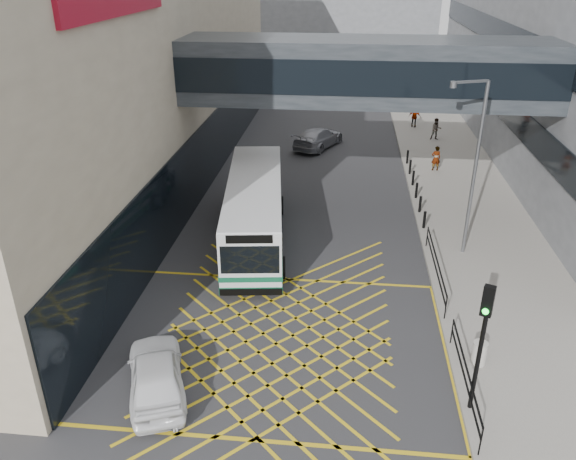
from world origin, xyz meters
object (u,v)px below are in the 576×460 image
(bus, at_px, (255,209))
(pedestrian_c, at_px, (415,117))
(car_dark, at_px, (251,187))
(litter_bin, at_px, (479,353))
(street_lamp, at_px, (473,160))
(pedestrian_a, at_px, (436,158))
(car_silver, at_px, (318,137))
(traffic_light, at_px, (483,331))
(pedestrian_b, at_px, (436,129))
(car_white, at_px, (156,373))

(bus, bearing_deg, pedestrian_c, 58.35)
(car_dark, xyz_separation_m, litter_bin, (9.99, -13.71, -0.17))
(street_lamp, height_order, pedestrian_a, street_lamp)
(bus, relative_size, street_lamp, 1.43)
(car_dark, bearing_deg, bus, 108.21)
(car_dark, distance_m, car_silver, 10.76)
(car_silver, distance_m, litter_bin, 24.92)
(traffic_light, height_order, pedestrian_b, traffic_light)
(street_lamp, xyz_separation_m, pedestrian_a, (0.31, 11.31, -3.69))
(car_white, xyz_separation_m, car_dark, (0.33, 15.99, 0.02))
(pedestrian_c, bearing_deg, pedestrian_b, 124.19)
(car_dark, bearing_deg, pedestrian_c, -117.21)
(traffic_light, distance_m, pedestrian_c, 32.08)
(bus, distance_m, car_silver, 15.51)
(bus, height_order, pedestrian_c, bus)
(car_dark, bearing_deg, car_silver, -101.07)
(pedestrian_a, bearing_deg, traffic_light, 76.52)
(street_lamp, relative_size, pedestrian_c, 4.81)
(street_lamp, relative_size, litter_bin, 9.38)
(bus, distance_m, pedestrian_b, 20.73)
(traffic_light, xyz_separation_m, pedestrian_a, (1.71, 21.61, -2.07))
(car_white, distance_m, car_silver, 26.50)
(bus, relative_size, pedestrian_c, 6.88)
(car_dark, relative_size, pedestrian_c, 2.91)
(car_dark, height_order, car_silver, car_silver)
(bus, height_order, litter_bin, bus)
(car_dark, xyz_separation_m, traffic_light, (9.30, -15.94, 2.28))
(car_white, relative_size, car_silver, 0.90)
(litter_bin, distance_m, pedestrian_a, 19.41)
(litter_bin, bearing_deg, bus, 135.92)
(car_silver, xyz_separation_m, traffic_light, (6.08, -26.21, 2.24))
(pedestrian_c, bearing_deg, street_lamp, 104.34)
(car_silver, height_order, pedestrian_c, pedestrian_c)
(traffic_light, distance_m, pedestrian_a, 21.77)
(traffic_light, relative_size, pedestrian_a, 2.77)
(bus, xyz_separation_m, car_silver, (2.16, 15.34, -0.88))
(car_dark, xyz_separation_m, pedestrian_c, (10.65, 16.05, 0.23))
(car_silver, distance_m, pedestrian_c, 9.41)
(car_white, height_order, car_silver, car_silver)
(car_silver, bearing_deg, bus, 105.50)
(bus, relative_size, car_dark, 2.37)
(pedestrian_b, bearing_deg, traffic_light, -97.28)
(bus, bearing_deg, car_dark, 94.61)
(pedestrian_a, relative_size, pedestrian_b, 0.99)
(bus, xyz_separation_m, pedestrian_c, (9.58, 21.12, -0.68))
(bus, xyz_separation_m, car_white, (-1.39, -10.93, -0.93))
(car_white, height_order, pedestrian_a, pedestrian_a)
(pedestrian_b, bearing_deg, pedestrian_c, 107.94)
(traffic_light, bearing_deg, street_lamp, 105.86)
(car_dark, xyz_separation_m, pedestrian_b, (11.91, 12.58, 0.22))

